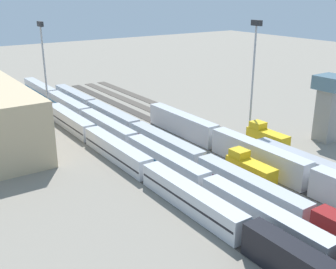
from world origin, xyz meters
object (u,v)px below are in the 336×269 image
(train_on_track_5, at_px, (128,140))
(light_mast_0, at_px, (254,64))
(train_on_track_6, at_px, (142,167))
(train_on_track_4, at_px, (160,141))
(train_on_track_0, at_px, (267,138))
(light_mast_1, at_px, (44,60))
(train_on_track_2, at_px, (258,156))
(control_tower, at_px, (329,104))
(train_on_track_3, at_px, (249,170))

(train_on_track_5, relative_size, light_mast_0, 5.30)
(train_on_track_6, distance_m, train_on_track_5, 14.89)
(train_on_track_6, bearing_deg, train_on_track_4, -46.65)
(train_on_track_0, relative_size, light_mast_1, 0.40)
(train_on_track_0, xyz_separation_m, light_mast_0, (7.90, -2.82, 14.63))
(light_mast_1, bearing_deg, train_on_track_5, -164.09)
(train_on_track_4, xyz_separation_m, train_on_track_2, (-18.52, -10.00, 0.54))
(train_on_track_5, xyz_separation_m, control_tower, (-20.41, -39.38, 6.55))
(train_on_track_5, bearing_deg, control_tower, -117.40)
(light_mast_1, bearing_deg, train_on_track_0, -142.90)
(train_on_track_6, relative_size, train_on_track_5, 0.65)
(train_on_track_0, height_order, train_on_track_3, same)
(train_on_track_6, bearing_deg, light_mast_0, -79.99)
(train_on_track_3, distance_m, light_mast_0, 29.08)
(train_on_track_4, distance_m, train_on_track_3, 21.95)
(train_on_track_3, height_order, control_tower, control_tower)
(train_on_track_0, bearing_deg, light_mast_0, -19.66)
(train_on_track_0, height_order, light_mast_0, light_mast_0)
(train_on_track_5, height_order, train_on_track_0, train_on_track_0)
(train_on_track_2, height_order, train_on_track_3, same)
(train_on_track_6, distance_m, light_mast_0, 36.43)
(train_on_track_2, bearing_deg, control_tower, -83.67)
(train_on_track_0, bearing_deg, train_on_track_2, 124.91)
(train_on_track_6, xyz_separation_m, train_on_track_3, (-11.94, -15.00, 0.08))
(train_on_track_4, height_order, control_tower, control_tower)
(train_on_track_4, distance_m, light_mast_1, 37.06)
(train_on_track_0, bearing_deg, train_on_track_4, 60.01)
(train_on_track_2, relative_size, control_tower, 4.82)
(control_tower, bearing_deg, light_mast_1, 44.72)
(train_on_track_2, relative_size, train_on_track_0, 7.14)
(light_mast_0, height_order, light_mast_1, light_mast_0)
(train_on_track_4, xyz_separation_m, control_tower, (-15.82, -34.38, 6.53))
(train_on_track_0, relative_size, control_tower, 0.67)
(train_on_track_6, relative_size, train_on_track_0, 9.06)
(train_on_track_4, height_order, light_mast_1, light_mast_1)
(train_on_track_4, xyz_separation_m, light_mast_0, (-3.65, -22.82, 14.71))
(train_on_track_0, bearing_deg, control_tower, -106.56)
(train_on_track_3, bearing_deg, train_on_track_4, 13.17)
(train_on_track_4, distance_m, train_on_track_0, 23.09)
(train_on_track_6, distance_m, train_on_track_3, 19.17)
(train_on_track_0, xyz_separation_m, train_on_track_3, (-9.83, 15.00, 0.00))
(train_on_track_6, xyz_separation_m, light_mast_1, (41.20, 2.75, 14.22))
(train_on_track_4, distance_m, control_tower, 38.40)
(train_on_track_4, height_order, train_on_track_5, same)
(train_on_track_6, height_order, train_on_track_2, train_on_track_2)
(train_on_track_5, xyz_separation_m, train_on_track_3, (-25.96, -10.00, 0.10))
(train_on_track_5, bearing_deg, light_mast_1, 15.91)
(light_mast_1, distance_m, control_tower, 67.41)
(train_on_track_0, bearing_deg, light_mast_1, 37.10)
(train_on_track_3, bearing_deg, train_on_track_0, -56.76)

